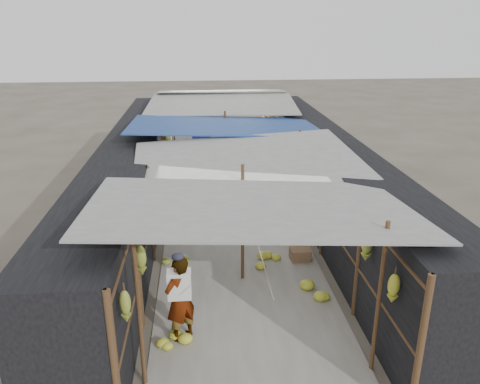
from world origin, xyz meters
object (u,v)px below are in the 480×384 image
object	(u,v)px
shopper_blue	(211,172)
vendor_seated	(289,207)
crate_near	(226,219)
black_basin	(285,207)
vendor_elderly	(180,299)

from	to	relation	value
shopper_blue	vendor_seated	bearing A→B (deg)	-58.98
crate_near	black_basin	xyz separation A→B (m)	(1.83, 0.93, -0.08)
black_basin	shopper_blue	world-z (taller)	shopper_blue
crate_near	shopper_blue	bearing A→B (deg)	93.12
black_basin	vendor_elderly	distance (m)	6.53
vendor_elderly	shopper_blue	xyz separation A→B (m)	(0.76, 6.91, 0.10)
vendor_seated	black_basin	bearing A→B (deg)	158.67
crate_near	vendor_seated	bearing A→B (deg)	-0.99
crate_near	vendor_elderly	world-z (taller)	vendor_elderly
vendor_elderly	vendor_seated	xyz separation A→B (m)	(2.87, 5.04, -0.42)
vendor_elderly	shopper_blue	world-z (taller)	shopper_blue
shopper_blue	black_basin	bearing A→B (deg)	-44.53
vendor_elderly	crate_near	bearing A→B (deg)	-140.47
vendor_elderly	shopper_blue	distance (m)	6.95
crate_near	vendor_seated	size ratio (longest dim) A/B	0.68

